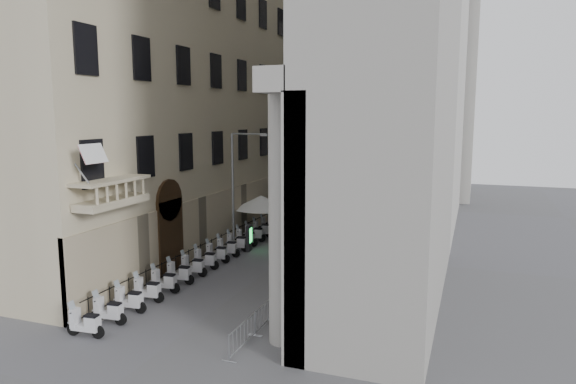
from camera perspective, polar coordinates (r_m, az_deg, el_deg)
name	(u,v)px	position (r m, az deg, el deg)	size (l,w,h in m)	color
left_building	(209,6)	(40.10, -8.74, 19.72)	(5.00, 36.00, 34.00)	beige
far_building	(376,64)	(61.90, 9.78, 13.85)	(22.00, 10.00, 30.00)	#B8B6AE
iron_fence	(228,250)	(35.51, -6.67, -6.47)	(0.30, 28.00, 1.40)	black
blue_awning	(373,235)	(40.30, 9.43, -4.71)	(1.60, 3.00, 3.00)	navy
flag	(103,323)	(25.01, -19.87, -13.50)	(1.00, 1.40, 8.20)	#9E0C11
scooter_0	(86,337)	(23.78, -21.49, -14.76)	(0.56, 1.40, 1.50)	silver
scooter_1	(109,324)	(24.79, -19.22, -13.66)	(0.56, 1.40, 1.50)	silver
scooter_2	(130,312)	(25.84, -17.15, -12.64)	(0.56, 1.40, 1.50)	silver
scooter_3	(148,302)	(26.92, -15.26, -11.68)	(0.56, 1.40, 1.50)	silver
scooter_4	(165,292)	(28.04, -13.52, -10.78)	(0.56, 1.40, 1.50)	silver
scooter_5	(180,284)	(29.19, -11.93, -9.95)	(0.56, 1.40, 1.50)	silver
scooter_6	(193,276)	(30.37, -10.47, -9.17)	(0.56, 1.40, 1.50)	silver
scooter_7	(206,269)	(31.56, -9.13, -8.45)	(0.56, 1.40, 1.50)	silver
scooter_8	(217,263)	(32.78, -7.89, -7.77)	(0.56, 1.40, 1.50)	silver
scooter_9	(227,257)	(34.02, -6.74, -7.14)	(0.56, 1.40, 1.50)	silver
scooter_10	(237,251)	(35.27, -5.68, -6.56)	(0.56, 1.40, 1.50)	silver
scooter_11	(246,246)	(36.54, -4.69, -6.01)	(0.56, 1.40, 1.50)	silver
scooter_12	(254,241)	(37.82, -3.77, -5.50)	(0.56, 1.40, 1.50)	silver
scooter_13	(262,237)	(39.11, -2.91, -5.01)	(0.56, 1.40, 1.50)	silver
scooter_14	(269,233)	(40.41, -2.11, -4.56)	(0.56, 1.40, 1.50)	silver
scooter_15	(276,229)	(41.72, -1.36, -4.14)	(0.56, 1.40, 1.50)	silver
barrier_0	(243,349)	(21.34, -5.06, -16.94)	(0.60, 2.40, 1.10)	#A8AAB0
barrier_1	(267,325)	(23.43, -2.39, -14.51)	(0.60, 2.40, 1.10)	#A8AAB0
barrier_2	(286,305)	(25.59, -0.20, -12.45)	(0.60, 2.40, 1.10)	#A8AAB0
barrier_3	(302,289)	(27.80, 1.61, -10.71)	(0.60, 2.40, 1.10)	#A8AAB0
barrier_4	(316,275)	(30.06, 3.13, -9.22)	(0.60, 2.40, 1.10)	#A8AAB0
barrier_5	(328,264)	(32.36, 4.43, -7.94)	(0.60, 2.40, 1.10)	#A8AAB0
barrier_6	(338,254)	(34.68, 5.55, -6.82)	(0.60, 2.40, 1.10)	#A8AAB0
barrier_7	(347,245)	(37.03, 6.53, -5.84)	(0.60, 2.40, 1.10)	#A8AAB0
security_tent	(261,202)	(38.34, -3.01, -1.16)	(3.98, 3.98, 3.24)	silver
street_lamp	(237,182)	(34.04, -5.70, 1.09)	(2.62, 0.22, 8.02)	gray
info_kiosk	(249,238)	(35.11, -4.35, -5.10)	(0.40, 0.87, 1.77)	black
pedestrian_a	(322,236)	(36.15, 3.75, -4.88)	(0.57, 0.37, 1.57)	black
pedestrian_b	(359,209)	(46.22, 7.89, -1.94)	(0.79, 0.62, 1.63)	black
pedestrian_c	(331,199)	(51.03, 4.75, -0.74)	(0.92, 0.60, 1.89)	black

